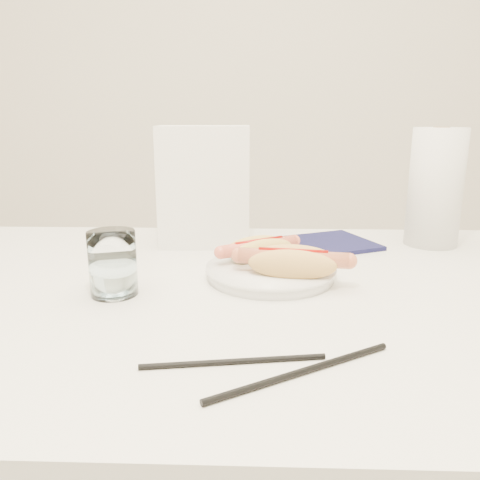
{
  "coord_description": "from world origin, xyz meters",
  "views": [
    {
      "loc": [
        0.05,
        -0.71,
        1.01
      ],
      "look_at": [
        0.02,
        0.02,
        0.82
      ],
      "focal_mm": 35.72,
      "sensor_mm": 36.0,
      "label": 1
    }
  ],
  "objects_px": {
    "plate": "(271,273)",
    "hotdog_left": "(259,250)",
    "hotdog_right": "(293,262)",
    "table": "(226,321)",
    "water_glass": "(113,263)",
    "napkin_box": "(205,187)",
    "paper_towel_roll": "(435,188)"
  },
  "relations": [
    {
      "from": "plate",
      "to": "hotdog_left",
      "type": "bearing_deg",
      "value": 114.19
    },
    {
      "from": "hotdog_right",
      "to": "hotdog_left",
      "type": "bearing_deg",
      "value": 131.67
    },
    {
      "from": "table",
      "to": "water_glass",
      "type": "height_order",
      "value": "water_glass"
    },
    {
      "from": "plate",
      "to": "hotdog_left",
      "type": "distance_m",
      "value": 0.05
    },
    {
      "from": "hotdog_left",
      "to": "hotdog_right",
      "type": "distance_m",
      "value": 0.1
    },
    {
      "from": "napkin_box",
      "to": "paper_towel_roll",
      "type": "height_order",
      "value": "napkin_box"
    },
    {
      "from": "paper_towel_roll",
      "to": "napkin_box",
      "type": "bearing_deg",
      "value": -178.3
    },
    {
      "from": "plate",
      "to": "hotdog_right",
      "type": "relative_size",
      "value": 1.2
    },
    {
      "from": "hotdog_right",
      "to": "napkin_box",
      "type": "xyz_separation_m",
      "value": [
        -0.16,
        0.25,
        0.08
      ]
    },
    {
      "from": "plate",
      "to": "hotdog_right",
      "type": "bearing_deg",
      "value": -48.73
    },
    {
      "from": "hotdog_left",
      "to": "hotdog_right",
      "type": "relative_size",
      "value": 0.8
    },
    {
      "from": "napkin_box",
      "to": "plate",
      "type": "bearing_deg",
      "value": -59.87
    },
    {
      "from": "plate",
      "to": "water_glass",
      "type": "distance_m",
      "value": 0.25
    },
    {
      "from": "napkin_box",
      "to": "paper_towel_roll",
      "type": "distance_m",
      "value": 0.47
    },
    {
      "from": "hotdog_right",
      "to": "paper_towel_roll",
      "type": "relative_size",
      "value": 0.72
    },
    {
      "from": "table",
      "to": "napkin_box",
      "type": "height_order",
      "value": "napkin_box"
    },
    {
      "from": "hotdog_left",
      "to": "paper_towel_roll",
      "type": "relative_size",
      "value": 0.58
    },
    {
      "from": "water_glass",
      "to": "paper_towel_roll",
      "type": "relative_size",
      "value": 0.41
    },
    {
      "from": "plate",
      "to": "napkin_box",
      "type": "height_order",
      "value": "napkin_box"
    },
    {
      "from": "table",
      "to": "hotdog_right",
      "type": "height_order",
      "value": "hotdog_right"
    },
    {
      "from": "table",
      "to": "hotdog_right",
      "type": "xyz_separation_m",
      "value": [
        0.1,
        0.0,
        0.1
      ]
    },
    {
      "from": "water_glass",
      "to": "napkin_box",
      "type": "xyz_separation_m",
      "value": [
        0.11,
        0.29,
        0.07
      ]
    },
    {
      "from": "plate",
      "to": "napkin_box",
      "type": "relative_size",
      "value": 0.85
    },
    {
      "from": "hotdog_right",
      "to": "plate",
      "type": "bearing_deg",
      "value": 139.94
    },
    {
      "from": "water_glass",
      "to": "plate",
      "type": "bearing_deg",
      "value": 19.07
    },
    {
      "from": "hotdog_right",
      "to": "paper_towel_roll",
      "type": "xyz_separation_m",
      "value": [
        0.31,
        0.26,
        0.08
      ]
    },
    {
      "from": "paper_towel_roll",
      "to": "table",
      "type": "bearing_deg",
      "value": -146.91
    },
    {
      "from": "plate",
      "to": "water_glass",
      "type": "xyz_separation_m",
      "value": [
        -0.24,
        -0.08,
        0.04
      ]
    },
    {
      "from": "napkin_box",
      "to": "paper_towel_roll",
      "type": "relative_size",
      "value": 1.01
    },
    {
      "from": "hotdog_right",
      "to": "paper_towel_roll",
      "type": "bearing_deg",
      "value": 49.43
    },
    {
      "from": "plate",
      "to": "paper_towel_roll",
      "type": "relative_size",
      "value": 0.87
    },
    {
      "from": "plate",
      "to": "paper_towel_roll",
      "type": "height_order",
      "value": "paper_towel_roll"
    }
  ]
}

